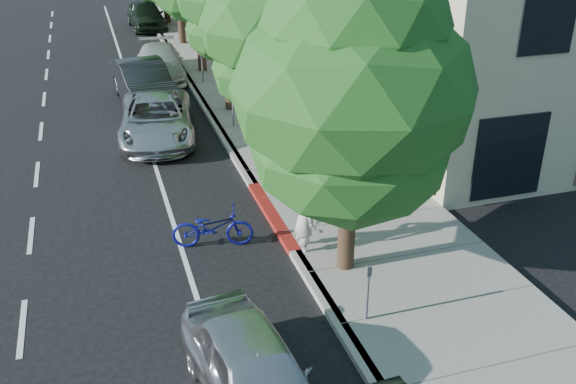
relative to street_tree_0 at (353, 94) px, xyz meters
name	(u,v)px	position (x,y,z in m)	size (l,w,h in m)	color
ground	(283,236)	(-0.90, 2.00, -4.30)	(120.00, 120.00, 0.00)	black
sidewalk	(279,123)	(1.40, 10.00, -4.22)	(4.60, 56.00, 0.15)	gray
curb	(219,130)	(-0.90, 10.00, -4.22)	(0.30, 56.00, 0.15)	#9E998E
curb_red_segment	(272,216)	(-0.90, 3.00, -4.22)	(0.32, 4.00, 0.15)	maroon
street_tree_0	(353,94)	(0.00, 0.00, 0.00)	(5.13, 5.13, 7.22)	black
street_tree_1	(272,28)	(0.00, 6.00, 0.16)	(4.20, 4.20, 7.16)	black
cyclist	(304,217)	(-0.65, 1.07, -3.30)	(0.73, 0.48, 2.00)	beige
bicycle	(213,227)	(-2.70, 2.07, -3.77)	(0.70, 2.01, 1.06)	navy
silver_suv	(156,119)	(-3.10, 9.97, -3.56)	(2.46, 5.33, 1.48)	#BABABF
dark_sedan	(144,83)	(-3.10, 14.15, -3.44)	(1.81, 5.19, 1.71)	black
white_pickup	(160,62)	(-1.97, 17.79, -3.58)	(2.01, 4.94, 1.43)	#B9B9B9
dark_suv_far	(146,15)	(-1.40, 29.11, -3.47)	(1.95, 4.85, 1.65)	black
near_car_a	(254,374)	(-3.10, -3.52, -3.58)	(1.69, 4.19, 1.43)	#BDBDC2
pedestrian	(313,92)	(2.91, 10.57, -3.31)	(0.81, 0.63, 1.68)	black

